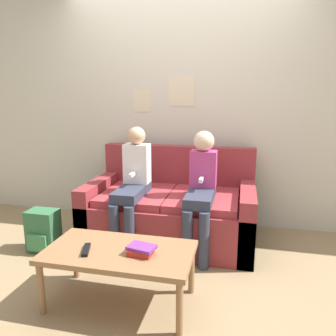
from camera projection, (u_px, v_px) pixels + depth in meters
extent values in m
plane|color=#937A56|center=(157.00, 266.00, 2.79)|extent=(10.00, 10.00, 0.00)
cube|color=beige|center=(182.00, 106.00, 3.57)|extent=(8.00, 0.06, 2.60)
cube|color=beige|center=(142.00, 101.00, 3.63)|extent=(0.20, 0.00, 0.24)
cube|color=beige|center=(182.00, 91.00, 3.51)|extent=(0.29, 0.00, 0.32)
cube|color=maroon|center=(170.00, 220.00, 3.25)|extent=(1.61, 0.92, 0.42)
cube|color=maroon|center=(178.00, 167.00, 3.52)|extent=(1.61, 0.14, 0.47)
cube|color=maroon|center=(101.00, 206.00, 3.40)|extent=(0.14, 0.92, 0.58)
cube|color=maroon|center=(247.00, 218.00, 3.07)|extent=(0.14, 0.92, 0.58)
cube|color=#A1343A|center=(137.00, 195.00, 3.24)|extent=(0.65, 0.76, 0.07)
cube|color=#A1343A|center=(203.00, 199.00, 3.09)|extent=(0.65, 0.76, 0.07)
cube|color=#8E6642|center=(119.00, 252.00, 2.22)|extent=(1.00, 0.54, 0.04)
cylinder|color=#8E6642|center=(41.00, 289.00, 2.14)|extent=(0.04, 0.04, 0.36)
cylinder|color=#8E6642|center=(180.00, 309.00, 1.94)|extent=(0.04, 0.04, 0.36)
cylinder|color=#8E6642|center=(75.00, 256.00, 2.58)|extent=(0.04, 0.04, 0.36)
cylinder|color=#8E6642|center=(191.00, 270.00, 2.38)|extent=(0.04, 0.04, 0.36)
cylinder|color=#33384C|center=(114.00, 232.00, 2.87)|extent=(0.09, 0.09, 0.49)
cylinder|color=#33384C|center=(130.00, 234.00, 2.84)|extent=(0.09, 0.09, 0.49)
cube|color=#33384C|center=(132.00, 192.00, 3.06)|extent=(0.23, 0.56, 0.09)
cube|color=white|center=(137.00, 163.00, 3.17)|extent=(0.24, 0.16, 0.38)
sphere|color=tan|center=(136.00, 136.00, 3.11)|extent=(0.17, 0.17, 0.17)
cube|color=white|center=(132.00, 175.00, 3.05)|extent=(0.03, 0.12, 0.03)
cylinder|color=#33384C|center=(187.00, 239.00, 2.73)|extent=(0.09, 0.09, 0.49)
cylinder|color=#33384C|center=(204.00, 241.00, 2.70)|extent=(0.09, 0.09, 0.49)
cube|color=#33384C|center=(201.00, 196.00, 2.92)|extent=(0.23, 0.56, 0.09)
cube|color=#B73D7F|center=(203.00, 169.00, 3.04)|extent=(0.24, 0.16, 0.34)
sphere|color=beige|center=(204.00, 141.00, 2.98)|extent=(0.19, 0.19, 0.19)
cube|color=white|center=(201.00, 180.00, 2.91)|extent=(0.03, 0.12, 0.03)
cube|color=black|center=(86.00, 250.00, 2.19)|extent=(0.09, 0.17, 0.02)
cube|color=red|center=(141.00, 252.00, 2.14)|extent=(0.16, 0.13, 0.04)
cube|color=#7A3389|center=(142.00, 247.00, 2.14)|extent=(0.20, 0.16, 0.02)
cube|color=#336B42|center=(43.00, 230.00, 3.04)|extent=(0.27, 0.19, 0.39)
cube|color=#3D804F|center=(37.00, 243.00, 2.95)|extent=(0.19, 0.03, 0.15)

